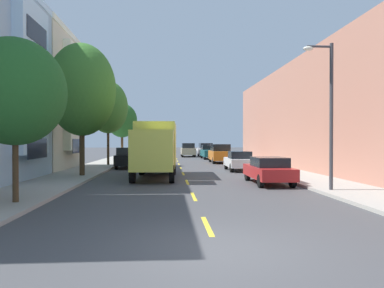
{
  "coord_description": "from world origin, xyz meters",
  "views": [
    {
      "loc": [
        -1.05,
        -7.45,
        2.3
      ],
      "look_at": [
        0.83,
        20.26,
        2.03
      ],
      "focal_mm": 33.09,
      "sensor_mm": 36.0,
      "label": 1
    }
  ],
  "objects": [
    {
      "name": "street_tree_second",
      "position": [
        -6.4,
        14.99,
        5.46
      ],
      "size": [
        4.19,
        4.19,
        8.2
      ],
      "color": "#47331E",
      "rests_on": "sidewalk_left"
    },
    {
      "name": "ground_plane",
      "position": [
        0.0,
        30.0,
        0.0
      ],
      "size": [
        160.0,
        160.0,
        0.0
      ],
      "primitive_type": "plane",
      "color": "#424244"
    },
    {
      "name": "parked_suv_orange",
      "position": [
        4.32,
        28.65,
        0.99
      ],
      "size": [
        1.98,
        4.81,
        1.93
      ],
      "color": "orange",
      "rests_on": "ground_plane"
    },
    {
      "name": "sidewalk_right",
      "position": [
        7.1,
        28.0,
        0.07
      ],
      "size": [
        3.2,
        120.0,
        0.14
      ],
      "primitive_type": "cube",
      "color": "#A39E93",
      "rests_on": "ground_plane"
    },
    {
      "name": "street_lamp",
      "position": [
        5.94,
        7.6,
        3.88
      ],
      "size": [
        1.35,
        0.28,
        6.42
      ],
      "color": "#38383D",
      "rests_on": "sidewalk_right"
    },
    {
      "name": "parked_sedan_red",
      "position": [
        4.27,
        10.95,
        0.75
      ],
      "size": [
        1.86,
        4.52,
        1.43
      ],
      "color": "#AD1E1E",
      "rests_on": "ground_plane"
    },
    {
      "name": "parked_pickup_teal",
      "position": [
        4.23,
        36.77,
        0.83
      ],
      "size": [
        2.06,
        5.32,
        1.73
      ],
      "color": "#195B60",
      "rests_on": "ground_plane"
    },
    {
      "name": "delivery_box_truck",
      "position": [
        -1.79,
        14.88,
        1.93
      ],
      "size": [
        2.66,
        7.74,
        3.42
      ],
      "color": "#D8D84C",
      "rests_on": "ground_plane"
    },
    {
      "name": "parked_hatchback_navy",
      "position": [
        -4.34,
        39.58,
        0.76
      ],
      "size": [
        1.8,
        4.03,
        1.5
      ],
      "color": "navy",
      "rests_on": "ground_plane"
    },
    {
      "name": "parked_suv_silver",
      "position": [
        4.37,
        43.38,
        0.99
      ],
      "size": [
        2.02,
        4.83,
        1.93
      ],
      "color": "#B2B5BA",
      "rests_on": "ground_plane"
    },
    {
      "name": "street_tree_nearest",
      "position": [
        -6.4,
        5.35,
        4.01
      ],
      "size": [
        3.49,
        3.49,
        5.75
      ],
      "color": "#47331E",
      "rests_on": "sidewalk_left"
    },
    {
      "name": "parked_hatchback_white",
      "position": [
        4.32,
        19.05,
        0.76
      ],
      "size": [
        1.81,
        4.03,
        1.5
      ],
      "color": "silver",
      "rests_on": "ground_plane"
    },
    {
      "name": "parked_pickup_black",
      "position": [
        -4.3,
        22.69,
        0.83
      ],
      "size": [
        2.06,
        5.32,
        1.73
      ],
      "color": "black",
      "rests_on": "ground_plane"
    },
    {
      "name": "apartment_block_opposite",
      "position": [
        13.7,
        20.0,
        4.31
      ],
      "size": [
        10.0,
        36.0,
        8.63
      ],
      "primitive_type": "cube",
      "color": "#B27560",
      "rests_on": "ground_plane"
    },
    {
      "name": "sidewalk_left",
      "position": [
        -7.1,
        28.0,
        0.07
      ],
      "size": [
        3.2,
        120.0,
        0.14
      ],
      "primitive_type": "cube",
      "color": "#A39E93",
      "rests_on": "ground_plane"
    },
    {
      "name": "moving_champagne_sedan",
      "position": [
        1.8,
        42.76,
        0.99
      ],
      "size": [
        1.95,
        4.8,
        1.93
      ],
      "color": "tan",
      "rests_on": "ground_plane"
    },
    {
      "name": "street_tree_farthest",
      "position": [
        -6.4,
        34.27,
        4.64
      ],
      "size": [
        3.49,
        3.49,
        6.5
      ],
      "color": "#47331E",
      "rests_on": "sidewalk_left"
    },
    {
      "name": "street_tree_third",
      "position": [
        -6.4,
        24.63,
        5.28
      ],
      "size": [
        3.52,
        3.52,
        7.5
      ],
      "color": "#47331E",
      "rests_on": "sidewalk_left"
    },
    {
      "name": "lane_centerline_dashes",
      "position": [
        0.0,
        24.5,
        0.0
      ],
      "size": [
        0.14,
        47.2,
        0.01
      ],
      "color": "yellow",
      "rests_on": "ground_plane"
    }
  ]
}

